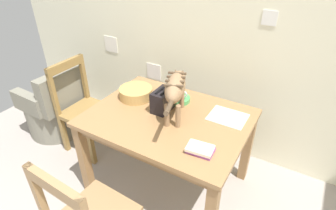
{
  "coord_description": "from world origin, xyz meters",
  "views": [
    {
      "loc": [
        0.78,
        -0.03,
        1.91
      ],
      "look_at": [
        -0.09,
        1.46,
        0.83
      ],
      "focal_mm": 29.14,
      "sensor_mm": 36.0,
      "label": 1
    }
  ],
  "objects": [
    {
      "name": "wicker_basket",
      "position": [
        -0.46,
        1.57,
        0.78
      ],
      "size": [
        0.28,
        0.28,
        0.09
      ],
      "color": "tan",
      "rests_on": "dining_table"
    },
    {
      "name": "saucer_bowl",
      "position": [
        -0.13,
        1.7,
        0.75
      ],
      "size": [
        0.19,
        0.19,
        0.03
      ],
      "primitive_type": "cylinder",
      "color": "#479953",
      "rests_on": "dining_table"
    },
    {
      "name": "cat",
      "position": [
        -0.05,
        1.51,
        0.96
      ],
      "size": [
        0.3,
        0.66,
        0.33
      ],
      "rotation": [
        0.0,
        0.0,
        0.37
      ],
      "color": "#8C6B4A",
      "rests_on": "dining_table"
    },
    {
      "name": "dining_table",
      "position": [
        -0.09,
        1.46,
        0.64
      ],
      "size": [
        1.21,
        0.92,
        0.73
      ],
      "color": "olive",
      "rests_on": "ground_plane"
    },
    {
      "name": "toaster",
      "position": [
        -0.17,
        1.52,
        0.82
      ],
      "size": [
        0.12,
        0.2,
        0.18
      ],
      "color": "black",
      "rests_on": "dining_table"
    },
    {
      "name": "wooden_chair_near",
      "position": [
        -1.07,
        1.51,
        0.45
      ],
      "size": [
        0.42,
        0.42,
        0.92
      ],
      "rotation": [
        0.0,
        0.0,
        -1.58
      ],
      "color": "olive",
      "rests_on": "ground_plane"
    },
    {
      "name": "coffee_mug",
      "position": [
        -0.12,
        1.7,
        0.8
      ],
      "size": [
        0.12,
        0.08,
        0.08
      ],
      "color": "white",
      "rests_on": "saucer_bowl"
    },
    {
      "name": "book_stack",
      "position": [
        0.29,
        1.21,
        0.75
      ],
      "size": [
        0.18,
        0.14,
        0.04
      ],
      "color": "purple",
      "rests_on": "dining_table"
    },
    {
      "name": "wicker_armchair",
      "position": [
        -1.55,
        1.52,
        0.27
      ],
      "size": [
        0.61,
        0.61,
        0.78
      ],
      "rotation": [
        0.0,
        0.0,
        1.54
      ],
      "color": "slate",
      "rests_on": "ground_plane"
    },
    {
      "name": "magazine",
      "position": [
        0.31,
        1.67,
        0.73
      ],
      "size": [
        0.28,
        0.23,
        0.01
      ],
      "primitive_type": "cube",
      "rotation": [
        0.0,
        0.0,
        0.0
      ],
      "color": "beige",
      "rests_on": "dining_table"
    },
    {
      "name": "wall_rear",
      "position": [
        -0.0,
        2.23,
        1.25
      ],
      "size": [
        4.99,
        0.11,
        2.5
      ],
      "color": "#EBE7C7",
      "rests_on": "ground_plane"
    }
  ]
}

